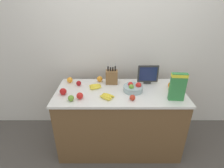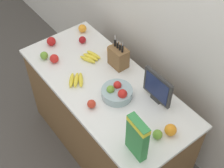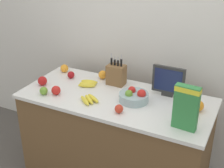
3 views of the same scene
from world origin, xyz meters
TOP-DOWN VIEW (x-y plane):
  - ground_plane at (0.00, 0.00)m, footprint 14.00×14.00m
  - wall_back at (0.00, 0.57)m, footprint 9.00×0.06m
  - counter at (0.00, 0.00)m, footprint 1.60×0.72m
  - knife_block at (-0.11, 0.22)m, footprint 0.16×0.11m
  - small_monitor at (0.37, 0.21)m, footprint 0.27×0.03m
  - cereal_box at (0.62, -0.21)m, footprint 0.17×0.07m
  - fruit_bowl at (0.16, -0.00)m, footprint 0.24×0.24m
  - banana_bunch_left at (-0.32, 0.08)m, footprint 0.18×0.16m
  - banana_bunch_right at (-0.16, -0.17)m, footprint 0.19×0.18m
  - apple_leftmost at (0.63, -0.02)m, footprint 0.07×0.07m
  - apple_middle at (-0.68, -0.09)m, footprint 0.08×0.08m
  - apple_rightmost at (-0.56, -0.23)m, footprint 0.07×0.07m
  - apple_front at (0.13, -0.22)m, footprint 0.07×0.07m
  - apple_by_knife_block at (-0.54, 0.15)m, footprint 0.07×0.07m
  - apple_near_bananas at (-0.47, -0.19)m, footprint 0.08×0.08m
  - orange_front_left at (0.66, 0.08)m, footprint 0.08×0.08m
  - orange_front_right at (-0.68, 0.24)m, footprint 0.08×0.08m
  - orange_near_bowl at (-0.27, 0.27)m, footprint 0.08×0.08m

SIDE VIEW (x-z plane):
  - ground_plane at x=0.00m, z-range 0.00..0.00m
  - counter at x=0.00m, z-range 0.00..0.88m
  - banana_bunch_right at x=-0.16m, z-range 0.88..0.92m
  - banana_bunch_left at x=-0.32m, z-range 0.88..0.92m
  - apple_front at x=0.13m, z-range 0.88..0.95m
  - apple_by_knife_block at x=-0.54m, z-range 0.88..0.95m
  - apple_rightmost at x=-0.56m, z-range 0.88..0.95m
  - apple_leftmost at x=0.63m, z-range 0.88..0.95m
  - apple_near_bananas at x=-0.47m, z-range 0.88..0.96m
  - orange_front_right at x=-0.68m, z-range 0.88..0.96m
  - orange_near_bowl at x=-0.27m, z-range 0.88..0.96m
  - apple_middle at x=-0.68m, z-range 0.88..0.97m
  - orange_front_left at x=0.66m, z-range 0.88..0.97m
  - fruit_bowl at x=0.16m, z-range 0.87..0.98m
  - knife_block at x=-0.11m, z-range 0.83..1.12m
  - small_monitor at x=0.37m, z-range 0.89..1.15m
  - cereal_box at x=0.62m, z-range 0.90..1.22m
  - wall_back at x=0.00m, z-range 0.00..2.60m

